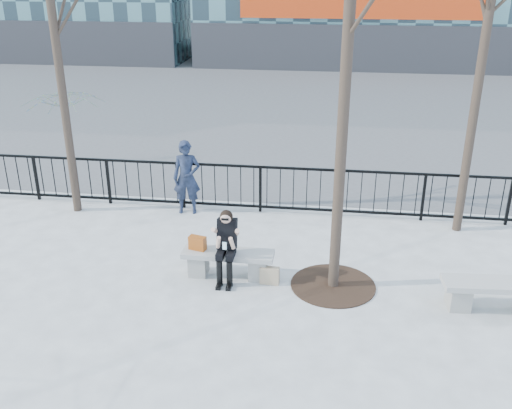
# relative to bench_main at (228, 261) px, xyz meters

# --- Properties ---
(ground) EXTENTS (120.00, 120.00, 0.00)m
(ground) POSITION_rel_bench_main_xyz_m (0.00, 0.00, -0.30)
(ground) COLOR gray
(ground) RESTS_ON ground
(street_surface) EXTENTS (60.00, 23.00, 0.01)m
(street_surface) POSITION_rel_bench_main_xyz_m (0.00, 15.00, -0.30)
(street_surface) COLOR #474747
(street_surface) RESTS_ON ground
(railing) EXTENTS (14.00, 0.06, 1.10)m
(railing) POSITION_rel_bench_main_xyz_m (0.00, 3.00, 0.25)
(railing) COLOR black
(railing) RESTS_ON ground
(tree_grate) EXTENTS (1.50, 1.50, 0.02)m
(tree_grate) POSITION_rel_bench_main_xyz_m (1.90, -0.10, -0.29)
(tree_grate) COLOR black
(tree_grate) RESTS_ON ground
(bench_main) EXTENTS (1.65, 0.46, 0.49)m
(bench_main) POSITION_rel_bench_main_xyz_m (0.00, 0.00, 0.00)
(bench_main) COLOR slate
(bench_main) RESTS_ON ground
(bench_second) EXTENTS (1.76, 0.49, 0.52)m
(bench_second) POSITION_rel_bench_main_xyz_m (4.54, -0.50, 0.02)
(bench_second) COLOR slate
(bench_second) RESTS_ON ground
(seated_woman) EXTENTS (0.50, 0.64, 1.34)m
(seated_woman) POSITION_rel_bench_main_xyz_m (0.00, -0.16, 0.37)
(seated_woman) COLOR black
(seated_woman) RESTS_ON ground
(handbag) EXTENTS (0.33, 0.22, 0.25)m
(handbag) POSITION_rel_bench_main_xyz_m (-0.56, 0.02, 0.32)
(handbag) COLOR #974412
(handbag) RESTS_ON bench_main
(shopping_bag) EXTENTS (0.35, 0.15, 0.32)m
(shopping_bag) POSITION_rel_bench_main_xyz_m (0.78, -0.18, -0.14)
(shopping_bag) COLOR #C7BA8D
(shopping_bag) RESTS_ON ground
(standing_man) EXTENTS (0.67, 0.49, 1.69)m
(standing_man) POSITION_rel_bench_main_xyz_m (-1.44, 2.74, 0.54)
(standing_man) COLOR black
(standing_man) RESTS_ON ground
(vendor_umbrella) EXTENTS (3.00, 3.02, 2.06)m
(vendor_umbrella) POSITION_rel_bench_main_xyz_m (-5.71, 5.87, 0.73)
(vendor_umbrella) COLOR gold
(vendor_umbrella) RESTS_ON ground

